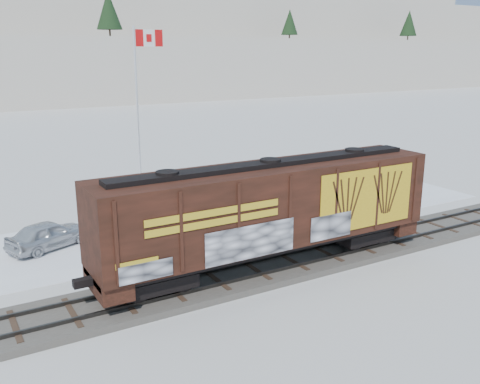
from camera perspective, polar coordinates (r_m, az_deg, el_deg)
ground at (r=24.13m, az=1.57°, el=-8.85°), size 500.00×500.00×0.00m
rail_track at (r=24.07m, az=1.57°, el=-8.53°), size 50.00×3.40×0.43m
parking_strip at (r=30.31m, az=-5.96°, el=-3.84°), size 40.00×8.00×0.03m
hopper_railcar at (r=23.47m, az=3.20°, el=-1.73°), size 15.87×3.06×4.67m
flagpole at (r=34.38m, az=-10.54°, el=5.23°), size 2.30×0.90×11.11m
car_silver at (r=28.60m, az=-19.73°, el=-4.28°), size 4.55×3.14×1.44m
car_white at (r=29.03m, az=-7.70°, el=-3.03°), size 5.20×3.59×1.62m
car_dark at (r=29.66m, az=-2.98°, el=-2.64°), size 5.55×3.38×1.50m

